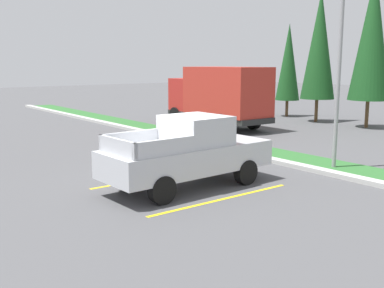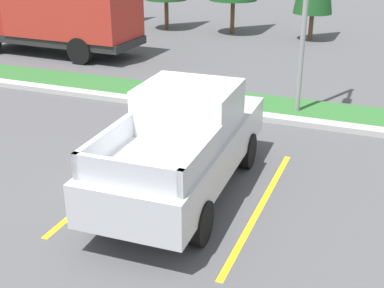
# 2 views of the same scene
# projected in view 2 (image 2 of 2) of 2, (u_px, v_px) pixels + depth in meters

# --- Properties ---
(ground_plane) EXTENTS (120.00, 120.00, 0.00)m
(ground_plane) POSITION_uv_depth(u_px,v_px,m) (157.00, 198.00, 9.94)
(ground_plane) COLOR #4C4C4F
(parking_line_near) EXTENTS (0.12, 4.80, 0.01)m
(parking_line_near) POSITION_uv_depth(u_px,v_px,m) (115.00, 178.00, 10.70)
(parking_line_near) COLOR yellow
(parking_line_near) RESTS_ON ground
(parking_line_far) EXTENTS (0.12, 4.80, 0.01)m
(parking_line_far) POSITION_uv_depth(u_px,v_px,m) (261.00, 206.00, 9.64)
(parking_line_far) COLOR yellow
(parking_line_far) RESTS_ON ground
(curb_strip) EXTENTS (56.00, 0.40, 0.15)m
(curb_strip) POSITION_uv_depth(u_px,v_px,m) (235.00, 113.00, 14.18)
(curb_strip) COLOR #B2B2AD
(curb_strip) RESTS_ON ground
(grass_median) EXTENTS (56.00, 1.80, 0.06)m
(grass_median) POSITION_uv_depth(u_px,v_px,m) (246.00, 103.00, 15.14)
(grass_median) COLOR #2D662D
(grass_median) RESTS_ON ground
(pickup_truck_main) EXTENTS (2.11, 5.29, 2.10)m
(pickup_truck_main) POSITION_uv_depth(u_px,v_px,m) (185.00, 142.00, 9.81)
(pickup_truck_main) COLOR black
(pickup_truck_main) RESTS_ON ground
(cargo_truck_distant) EXTENTS (6.87, 2.68, 3.40)m
(cargo_truck_distant) POSITION_uv_depth(u_px,v_px,m) (58.00, 7.00, 20.28)
(cargo_truck_distant) COLOR black
(cargo_truck_distant) RESTS_ON ground
(traffic_cone) EXTENTS (0.36, 0.36, 0.60)m
(traffic_cone) POSITION_uv_depth(u_px,v_px,m) (110.00, 140.00, 11.83)
(traffic_cone) COLOR orange
(traffic_cone) RESTS_ON ground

